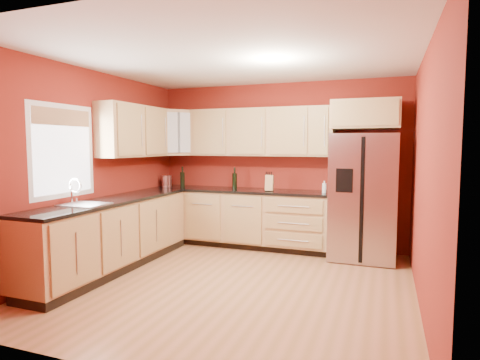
# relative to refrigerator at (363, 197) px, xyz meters

# --- Properties ---
(floor) EXTENTS (4.00, 4.00, 0.00)m
(floor) POSITION_rel_refrigerator_xyz_m (-1.35, -1.62, -0.89)
(floor) COLOR #9D6C3C
(floor) RESTS_ON ground
(ceiling) EXTENTS (4.00, 4.00, 0.00)m
(ceiling) POSITION_rel_refrigerator_xyz_m (-1.35, -1.62, 1.71)
(ceiling) COLOR silver
(ceiling) RESTS_ON wall_back
(wall_back) EXTENTS (4.00, 0.04, 2.60)m
(wall_back) POSITION_rel_refrigerator_xyz_m (-1.35, 0.38, 0.41)
(wall_back) COLOR maroon
(wall_back) RESTS_ON floor
(wall_front) EXTENTS (4.00, 0.04, 2.60)m
(wall_front) POSITION_rel_refrigerator_xyz_m (-1.35, -3.62, 0.41)
(wall_front) COLOR maroon
(wall_front) RESTS_ON floor
(wall_left) EXTENTS (0.04, 4.00, 2.60)m
(wall_left) POSITION_rel_refrigerator_xyz_m (-3.35, -1.62, 0.41)
(wall_left) COLOR maroon
(wall_left) RESTS_ON floor
(wall_right) EXTENTS (0.04, 4.00, 2.60)m
(wall_right) POSITION_rel_refrigerator_xyz_m (0.65, -1.62, 0.41)
(wall_right) COLOR maroon
(wall_right) RESTS_ON floor
(base_cabinets_back) EXTENTS (2.90, 0.60, 0.88)m
(base_cabinets_back) POSITION_rel_refrigerator_xyz_m (-1.90, 0.07, -0.45)
(base_cabinets_back) COLOR #AA7F52
(base_cabinets_back) RESTS_ON floor
(base_cabinets_left) EXTENTS (0.60, 2.80, 0.88)m
(base_cabinets_left) POSITION_rel_refrigerator_xyz_m (-3.05, -1.62, -0.45)
(base_cabinets_left) COLOR #AA7F52
(base_cabinets_left) RESTS_ON floor
(countertop_back) EXTENTS (2.90, 0.62, 0.04)m
(countertop_back) POSITION_rel_refrigerator_xyz_m (-1.90, 0.06, 0.01)
(countertop_back) COLOR black
(countertop_back) RESTS_ON base_cabinets_back
(countertop_left) EXTENTS (0.62, 2.80, 0.04)m
(countertop_left) POSITION_rel_refrigerator_xyz_m (-3.04, -1.62, 0.01)
(countertop_left) COLOR black
(countertop_left) RESTS_ON base_cabinets_left
(upper_cabinets_back) EXTENTS (2.30, 0.33, 0.75)m
(upper_cabinets_back) POSITION_rel_refrigerator_xyz_m (-1.60, 0.21, 0.94)
(upper_cabinets_back) COLOR #AA7F52
(upper_cabinets_back) RESTS_ON wall_back
(upper_cabinets_left) EXTENTS (0.33, 1.35, 0.75)m
(upper_cabinets_left) POSITION_rel_refrigerator_xyz_m (-3.19, -0.90, 0.94)
(upper_cabinets_left) COLOR #AA7F52
(upper_cabinets_left) RESTS_ON wall_left
(corner_upper_cabinet) EXTENTS (0.67, 0.67, 0.75)m
(corner_upper_cabinet) POSITION_rel_refrigerator_xyz_m (-3.02, 0.04, 0.94)
(corner_upper_cabinet) COLOR #AA7F52
(corner_upper_cabinet) RESTS_ON wall_back
(over_fridge_cabinet) EXTENTS (0.92, 0.60, 0.40)m
(over_fridge_cabinet) POSITION_rel_refrigerator_xyz_m (0.00, 0.07, 1.16)
(over_fridge_cabinet) COLOR #AA7F52
(over_fridge_cabinet) RESTS_ON wall_back
(refrigerator) EXTENTS (0.90, 0.75, 1.78)m
(refrigerator) POSITION_rel_refrigerator_xyz_m (0.00, 0.00, 0.00)
(refrigerator) COLOR silver
(refrigerator) RESTS_ON floor
(window) EXTENTS (0.03, 0.90, 1.00)m
(window) POSITION_rel_refrigerator_xyz_m (-3.33, -2.12, 0.66)
(window) COLOR white
(window) RESTS_ON wall_left
(sink_faucet) EXTENTS (0.50, 0.42, 0.30)m
(sink_faucet) POSITION_rel_refrigerator_xyz_m (-3.04, -2.12, 0.18)
(sink_faucet) COLOR white
(sink_faucet) RESTS_ON countertop_left
(canister_left) EXTENTS (0.15, 0.15, 0.19)m
(canister_left) POSITION_rel_refrigerator_xyz_m (-3.20, -0.01, 0.12)
(canister_left) COLOR silver
(canister_left) RESTS_ON countertop_back
(canister_right) EXTENTS (0.14, 0.14, 0.18)m
(canister_right) POSITION_rel_refrigerator_xyz_m (-3.20, 0.08, 0.12)
(canister_right) COLOR silver
(canister_right) RESTS_ON countertop_back
(wine_bottle_a) EXTENTS (0.10, 0.10, 0.34)m
(wine_bottle_a) POSITION_rel_refrigerator_xyz_m (-2.00, 0.12, 0.20)
(wine_bottle_a) COLOR black
(wine_bottle_a) RESTS_ON countertop_back
(wine_bottle_b) EXTENTS (0.10, 0.10, 0.34)m
(wine_bottle_b) POSITION_rel_refrigerator_xyz_m (-2.93, 0.09, 0.20)
(wine_bottle_b) COLOR black
(wine_bottle_b) RESTS_ON countertop_back
(knife_block) EXTENTS (0.13, 0.12, 0.24)m
(knife_block) POSITION_rel_refrigerator_xyz_m (-1.38, -0.00, 0.15)
(knife_block) COLOR tan
(knife_block) RESTS_ON countertop_back
(soap_dispenser) EXTENTS (0.08, 0.08, 0.18)m
(soap_dispenser) POSITION_rel_refrigerator_xyz_m (-0.55, 0.01, 0.12)
(soap_dispenser) COLOR silver
(soap_dispenser) RESTS_ON countertop_back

